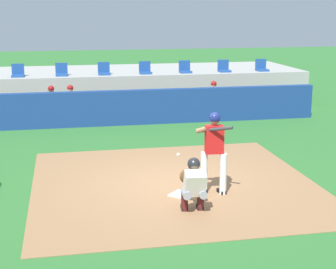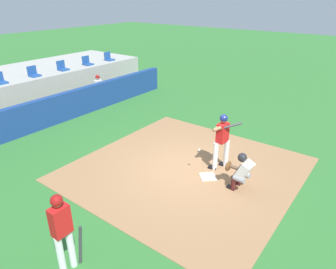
{
  "view_description": "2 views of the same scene",
  "coord_description": "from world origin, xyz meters",
  "px_view_note": "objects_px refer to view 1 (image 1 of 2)",
  "views": [
    {
      "loc": [
        -2.4,
        -11.28,
        3.94
      ],
      "look_at": [
        0.0,
        0.7,
        1.0
      ],
      "focal_mm": 56.42,
      "sensor_mm": 36.0,
      "label": 1
    },
    {
      "loc": [
        -6.96,
        -4.52,
        5.0
      ],
      "look_at": [
        0.0,
        0.7,
        1.0
      ],
      "focal_mm": 32.73,
      "sensor_mm": 36.0,
      "label": 2
    }
  ],
  "objects_px": {
    "dugout_player_1": "(71,103)",
    "dugout_player_0": "(52,104)",
    "stadium_seat_3": "(104,71)",
    "catcher_crouched": "(193,183)",
    "stadium_seat_2": "(62,72)",
    "dugout_player_2": "(214,98)",
    "stadium_seat_1": "(18,73)",
    "stadium_seat_6": "(224,68)",
    "home_plate": "(182,194)",
    "stadium_seat_4": "(145,70)",
    "stadium_seat_7": "(262,68)",
    "stadium_seat_5": "(185,69)",
    "batter_at_plate": "(214,148)"
  },
  "relations": [
    {
      "from": "stadium_seat_5",
      "to": "stadium_seat_1",
      "type": "bearing_deg",
      "value": 180.0
    },
    {
      "from": "stadium_seat_6",
      "to": "stadium_seat_7",
      "type": "xyz_separation_m",
      "value": [
        1.62,
        0.0,
        0.0
      ]
    },
    {
      "from": "batter_at_plate",
      "to": "stadium_seat_4",
      "type": "bearing_deg",
      "value": 89.31
    },
    {
      "from": "dugout_player_1",
      "to": "catcher_crouched",
      "type": "bearing_deg",
      "value": -76.66
    },
    {
      "from": "home_plate",
      "to": "dugout_player_2",
      "type": "distance_m",
      "value": 8.73
    },
    {
      "from": "dugout_player_1",
      "to": "dugout_player_0",
      "type": "bearing_deg",
      "value": 180.0
    },
    {
      "from": "dugout_player_2",
      "to": "stadium_seat_3",
      "type": "height_order",
      "value": "stadium_seat_3"
    },
    {
      "from": "dugout_player_0",
      "to": "dugout_player_1",
      "type": "height_order",
      "value": "same"
    },
    {
      "from": "dugout_player_1",
      "to": "stadium_seat_3",
      "type": "xyz_separation_m",
      "value": [
        1.35,
        2.03,
        0.86
      ]
    },
    {
      "from": "stadium_seat_4",
      "to": "batter_at_plate",
      "type": "bearing_deg",
      "value": -90.69
    },
    {
      "from": "stadium_seat_7",
      "to": "stadium_seat_3",
      "type": "bearing_deg",
      "value": 180.0
    },
    {
      "from": "home_plate",
      "to": "stadium_seat_4",
      "type": "bearing_deg",
      "value": 85.44
    },
    {
      "from": "catcher_crouched",
      "to": "stadium_seat_1",
      "type": "bearing_deg",
      "value": 110.02
    },
    {
      "from": "home_plate",
      "to": "batter_at_plate",
      "type": "xyz_separation_m",
      "value": [
        0.69,
        -0.02,
        1.01
      ]
    },
    {
      "from": "dugout_player_1",
      "to": "stadium_seat_3",
      "type": "relative_size",
      "value": 2.71
    },
    {
      "from": "stadium_seat_4",
      "to": "stadium_seat_7",
      "type": "distance_m",
      "value": 4.88
    },
    {
      "from": "home_plate",
      "to": "stadium_seat_4",
      "type": "height_order",
      "value": "stadium_seat_4"
    },
    {
      "from": "stadium_seat_3",
      "to": "stadium_seat_4",
      "type": "bearing_deg",
      "value": 0.0
    },
    {
      "from": "dugout_player_2",
      "to": "stadium_seat_1",
      "type": "distance_m",
      "value": 7.48
    },
    {
      "from": "stadium_seat_1",
      "to": "stadium_seat_6",
      "type": "bearing_deg",
      "value": 0.0
    },
    {
      "from": "stadium_seat_3",
      "to": "dugout_player_0",
      "type": "bearing_deg",
      "value": -134.63
    },
    {
      "from": "catcher_crouched",
      "to": "stadium_seat_2",
      "type": "xyz_separation_m",
      "value": [
        -2.44,
        11.16,
        0.93
      ]
    },
    {
      "from": "catcher_crouched",
      "to": "dugout_player_1",
      "type": "relative_size",
      "value": 1.32
    },
    {
      "from": "stadium_seat_5",
      "to": "dugout_player_0",
      "type": "bearing_deg",
      "value": -158.85
    },
    {
      "from": "batter_at_plate",
      "to": "dugout_player_2",
      "type": "height_order",
      "value": "batter_at_plate"
    },
    {
      "from": "stadium_seat_2",
      "to": "stadium_seat_4",
      "type": "relative_size",
      "value": 1.0
    },
    {
      "from": "home_plate",
      "to": "dugout_player_0",
      "type": "relative_size",
      "value": 0.34
    },
    {
      "from": "catcher_crouched",
      "to": "batter_at_plate",
      "type": "bearing_deg",
      "value": 54.56
    },
    {
      "from": "stadium_seat_3",
      "to": "stadium_seat_4",
      "type": "relative_size",
      "value": 1.0
    },
    {
      "from": "dugout_player_1",
      "to": "stadium_seat_6",
      "type": "bearing_deg",
      "value": 18.11
    },
    {
      "from": "stadium_seat_2",
      "to": "stadium_seat_3",
      "type": "height_order",
      "value": "same"
    },
    {
      "from": "stadium_seat_6",
      "to": "home_plate",
      "type": "bearing_deg",
      "value": -111.76
    },
    {
      "from": "dugout_player_0",
      "to": "home_plate",
      "type": "bearing_deg",
      "value": -70.89
    },
    {
      "from": "home_plate",
      "to": "dugout_player_2",
      "type": "height_order",
      "value": "dugout_player_2"
    },
    {
      "from": "dugout_player_0",
      "to": "stadium_seat_6",
      "type": "xyz_separation_m",
      "value": [
        6.88,
        2.03,
        0.86
      ]
    },
    {
      "from": "catcher_crouched",
      "to": "stadium_seat_4",
      "type": "distance_m",
      "value": 11.23
    },
    {
      "from": "home_plate",
      "to": "stadium_seat_5",
      "type": "bearing_deg",
      "value": 76.53
    },
    {
      "from": "stadium_seat_7",
      "to": "catcher_crouched",
      "type": "bearing_deg",
      "value": -116.98
    },
    {
      "from": "dugout_player_1",
      "to": "stadium_seat_4",
      "type": "height_order",
      "value": "stadium_seat_4"
    },
    {
      "from": "stadium_seat_3",
      "to": "stadium_seat_6",
      "type": "bearing_deg",
      "value": 0.0
    },
    {
      "from": "catcher_crouched",
      "to": "home_plate",
      "type": "bearing_deg",
      "value": 90.3
    },
    {
      "from": "stadium_seat_4",
      "to": "stadium_seat_6",
      "type": "bearing_deg",
      "value": 0.0
    },
    {
      "from": "stadium_seat_3",
      "to": "batter_at_plate",
      "type": "bearing_deg",
      "value": -81.62
    },
    {
      "from": "stadium_seat_6",
      "to": "stadium_seat_7",
      "type": "bearing_deg",
      "value": 0.0
    },
    {
      "from": "batter_at_plate",
      "to": "dugout_player_1",
      "type": "distance_m",
      "value": 8.66
    },
    {
      "from": "stadium_seat_3",
      "to": "stadium_seat_6",
      "type": "xyz_separation_m",
      "value": [
        4.88,
        0.0,
        0.0
      ]
    },
    {
      "from": "home_plate",
      "to": "stadium_seat_7",
      "type": "xyz_separation_m",
      "value": [
        5.69,
        10.18,
        1.51
      ]
    },
    {
      "from": "dugout_player_0",
      "to": "stadium_seat_1",
      "type": "distance_m",
      "value": 2.53
    },
    {
      "from": "stadium_seat_3",
      "to": "stadium_seat_6",
      "type": "distance_m",
      "value": 4.88
    },
    {
      "from": "batter_at_plate",
      "to": "stadium_seat_3",
      "type": "xyz_separation_m",
      "value": [
        -1.5,
        10.2,
        0.5
      ]
    }
  ]
}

